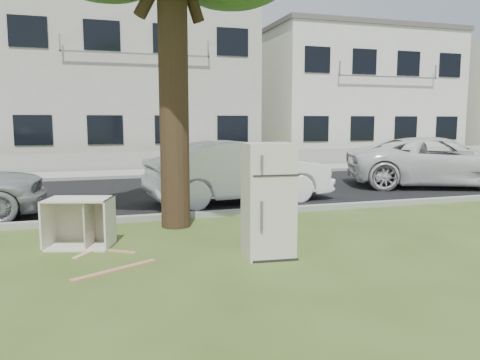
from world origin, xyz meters
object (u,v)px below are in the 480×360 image
object	(u,v)px
fridge	(268,200)
car_right	(439,162)
cabinet	(79,223)
car_center	(240,172)

from	to	relation	value
fridge	car_right	distance (m)	9.17
cabinet	car_right	bearing A→B (deg)	38.47
car_center	car_right	size ratio (longest dim) A/B	0.84
fridge	car_right	xyz separation A→B (m)	(7.47, 5.32, -0.08)
cabinet	car_center	world-z (taller)	car_center
fridge	car_center	xyz separation A→B (m)	(0.98, 4.55, -0.08)
fridge	cabinet	distance (m)	2.99
fridge	cabinet	world-z (taller)	fridge
car_center	fridge	bearing A→B (deg)	161.45
cabinet	car_center	distance (m)	4.86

